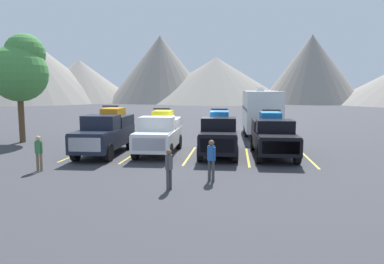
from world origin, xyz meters
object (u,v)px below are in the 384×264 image
pickup_truck_a (106,132)px  pickup_truck_d (273,135)px  person_c (211,158)px  camper_trailer_a (261,110)px  pickup_truck_b (159,133)px  person_a (169,167)px  person_b (39,151)px  pickup_truck_c (219,134)px

pickup_truck_a → pickup_truck_d: 9.47m
pickup_truck_d → person_c: pickup_truck_d is taller
pickup_truck_a → person_c: size_ratio=3.46×
pickup_truck_d → camper_trailer_a: (-0.08, 8.37, 0.85)m
pickup_truck_b → person_c: pickup_truck_b is taller
person_a → person_b: person_b is taller
pickup_truck_a → person_b: size_ratio=3.61×
pickup_truck_b → person_a: 7.59m
pickup_truck_b → pickup_truck_d: (6.44, 0.06, -0.01)m
camper_trailer_a → person_c: (-2.95, -14.36, -1.05)m
pickup_truck_d → person_c: bearing=-116.9°
person_b → person_c: (7.89, -0.83, 0.04)m
camper_trailer_a → person_b: camper_trailer_a is taller
pickup_truck_a → person_b: 4.83m
pickup_truck_a → pickup_truck_b: pickup_truck_a is taller
pickup_truck_b → pickup_truck_d: size_ratio=0.90×
pickup_truck_b → pickup_truck_d: pickup_truck_b is taller
camper_trailer_a → person_b: 17.36m
person_b → camper_trailer_a: bearing=51.3°
pickup_truck_c → pickup_truck_d: (3.00, 0.08, -0.01)m
pickup_truck_a → pickup_truck_b: size_ratio=1.11×
pickup_truck_a → person_b: bearing=-107.7°
person_b → pickup_truck_b: bearing=48.7°
pickup_truck_d → person_c: (-3.03, -5.98, -0.20)m
pickup_truck_d → person_b: size_ratio=3.60×
pickup_truck_c → person_a: pickup_truck_c is taller
pickup_truck_b → camper_trailer_a: size_ratio=0.63×
person_a → camper_trailer_a: bearing=74.3°
person_c → pickup_truck_b: bearing=119.9°
person_b → person_a: bearing=-19.2°
pickup_truck_c → pickup_truck_d: bearing=1.6°
pickup_truck_a → person_c: bearing=-40.2°
pickup_truck_a → pickup_truck_d: bearing=3.4°
pickup_truck_c → camper_trailer_a: camper_trailer_a is taller
pickup_truck_d → camper_trailer_a: 8.41m
person_a → person_b: size_ratio=0.94×
pickup_truck_a → person_a: pickup_truck_a is taller
camper_trailer_a → pickup_truck_b: bearing=-127.0°
person_a → person_b: 6.80m
pickup_truck_b → camper_trailer_a: 10.59m
pickup_truck_d → person_b: 12.07m
camper_trailer_a → person_a: size_ratio=5.44×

